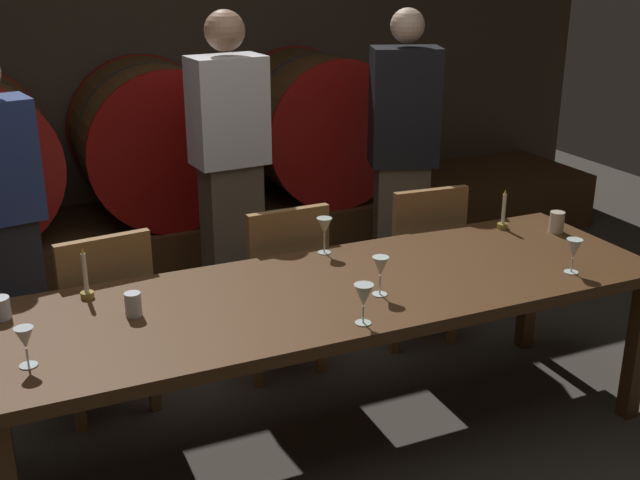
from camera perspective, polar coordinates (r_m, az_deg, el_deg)
The scene contains 22 objects.
ground_plane at distance 3.38m, azimuth -1.25°, elevation -16.03°, with size 9.21×9.21×0.00m, color #3F3A33.
back_wall at distance 5.50m, azimuth -13.41°, elevation 13.06°, with size 7.08×0.24×2.73m, color #473A2D.
barrel_shelf at distance 5.25m, azimuth -11.18°, elevation -0.24°, with size 6.38×0.90×0.40m, color #4C2D16.
wine_barrel_center at distance 5.05m, azimuth -11.72°, elevation 7.00°, with size 0.97×0.79×0.97m.
wine_barrel_right at distance 5.39m, azimuth -0.26°, elevation 8.23°, with size 0.97×0.79×0.97m.
dining_table at distance 3.22m, azimuth 1.05°, elevation -4.42°, with size 2.76×0.87×0.72m.
chair_left at distance 3.64m, azimuth -15.31°, elevation -5.12°, with size 0.44×0.44×0.88m.
chair_center at distance 3.86m, azimuth -2.86°, elevation -2.90°, with size 0.41×0.41×0.88m.
chair_right at distance 4.19m, azimuth 7.08°, elevation -1.12°, with size 0.43×0.43×0.88m.
guest_left at distance 3.91m, azimuth -22.01°, elevation 1.03°, with size 0.42×0.30×1.60m.
guest_center at distance 4.25m, azimuth -6.46°, elevation 4.85°, with size 0.40×0.27×1.72m.
guest_right at distance 4.63m, azimuth 5.96°, elevation 5.97°, with size 0.44×0.35×1.70m.
candle_left at distance 3.21m, azimuth -16.46°, elevation -3.06°, with size 0.05×0.05×0.21m.
candle_right at distance 3.94m, azimuth 13.02°, elevation 1.56°, with size 0.05×0.05×0.20m.
wine_glass_far_left at distance 2.74m, azimuth -20.44°, elevation -6.72°, with size 0.06×0.06×0.14m.
wine_glass_left at distance 2.85m, azimuth 3.15°, elevation -4.07°, with size 0.07×0.07×0.15m.
wine_glass_center at distance 3.51m, azimuth 0.31°, elevation 0.92°, with size 0.07×0.07×0.16m.
wine_glass_right at distance 3.09m, azimuth 4.36°, elevation -2.00°, with size 0.07×0.07×0.16m.
wine_glass_far_right at distance 3.46m, azimuth 17.77°, elevation -0.66°, with size 0.07×0.07×0.15m.
cup_left at distance 3.14m, azimuth -22.03°, elevation -4.56°, with size 0.08×0.08×0.08m, color silver.
cup_center at distance 3.02m, azimuth -13.28°, elevation -4.52°, with size 0.06×0.06×0.09m, color silver.
cup_right at distance 3.96m, azimuth 16.65°, elevation 1.25°, with size 0.07×0.07×0.10m, color beige.
Camera 1 is at (-1.06, -2.52, 2.00)m, focal length 44.54 mm.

